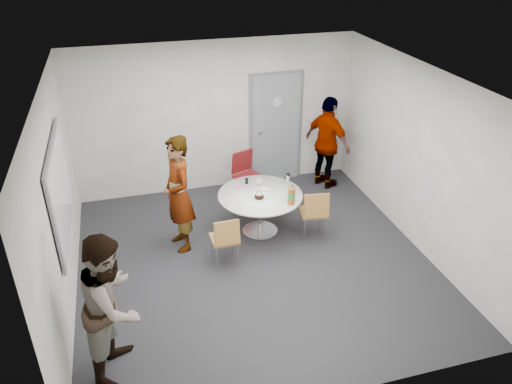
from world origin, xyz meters
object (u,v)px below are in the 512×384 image
object	(u,v)px
door	(276,129)
person_right	(328,143)
chair_near_right	(315,210)
chair_far	(246,171)
person_main	(178,194)
table	(262,199)
whiteboard	(60,190)
person_left	(112,304)
chair_near_left	(226,237)

from	to	relation	value
door	person_right	size ratio (longest dim) A/B	1.23
chair_near_right	chair_far	world-z (taller)	chair_far
door	person_right	distance (m)	0.99
chair_far	person_main	distance (m)	1.79
table	chair_near_right	world-z (taller)	table
whiteboard	person_left	size ratio (longest dim) A/B	1.10
chair_near_left	person_main	distance (m)	0.96
door	person_main	bearing A→B (deg)	-138.99
chair_near_left	whiteboard	bearing A→B (deg)	173.57
person_main	chair_near_right	bearing A→B (deg)	67.81
chair_far	person_main	xyz separation A→B (m)	(-1.32, -1.16, 0.35)
person_right	table	bearing A→B (deg)	102.03
door	chair_near_right	xyz separation A→B (m)	(-0.05, -2.15, -0.52)
whiteboard	chair_near_right	xyz separation A→B (m)	(3.51, 0.14, -0.94)
chair_far	person_right	size ratio (longest dim) A/B	0.52
door	person_left	xyz separation A→B (m)	(-3.05, -3.93, -0.16)
chair_far	person_main	size ratio (longest dim) A/B	0.50
chair_far	whiteboard	bearing A→B (deg)	9.20
chair_far	person_right	distance (m)	1.59
person_main	person_right	xyz separation A→B (m)	(2.88, 1.26, -0.04)
chair_near_right	person_main	world-z (taller)	person_main
chair_near_left	person_right	bearing A→B (deg)	37.97
table	person_left	bearing A→B (deg)	-136.42
person_right	person_left	bearing A→B (deg)	105.71
person_main	person_left	size ratio (longest dim) A/B	1.04
whiteboard	chair_near_right	world-z (taller)	whiteboard
table	person_left	world-z (taller)	person_left
whiteboard	chair_near_right	bearing A→B (deg)	2.20
whiteboard	table	distance (m)	2.97
door	chair_far	bearing A→B (deg)	-139.55
chair_near_left	person_right	distance (m)	3.05
table	chair_near_left	distance (m)	1.04
person_main	person_left	world-z (taller)	person_main
chair_far	person_left	world-z (taller)	person_left
door	chair_near_left	bearing A→B (deg)	-121.63
chair_near_right	chair_far	xyz separation A→B (m)	(-0.69, 1.52, 0.04)
door	table	distance (m)	1.96
whiteboard	table	size ratio (longest dim) A/B	1.45
chair_near_left	person_main	bearing A→B (deg)	127.59
chair_near_right	person_main	bearing A→B (deg)	178.13
person_main	person_left	xyz separation A→B (m)	(-0.99, -2.14, -0.03)
door	person_left	size ratio (longest dim) A/B	1.23
chair_far	person_right	bearing A→B (deg)	162.35
chair_near_left	person_main	size ratio (longest dim) A/B	0.44
table	chair_far	world-z (taller)	table
door	whiteboard	bearing A→B (deg)	-147.34
person_left	whiteboard	bearing A→B (deg)	36.46
chair_near_left	person_right	world-z (taller)	person_right
whiteboard	door	bearing A→B (deg)	32.66
whiteboard	person_main	size ratio (longest dim) A/B	1.06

